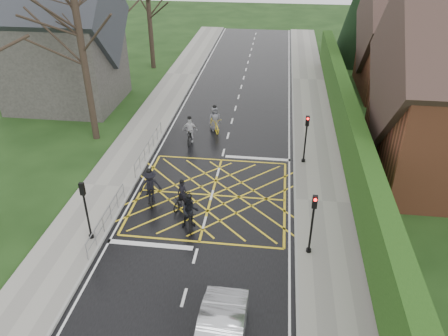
% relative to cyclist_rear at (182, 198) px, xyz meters
% --- Properties ---
extents(ground, '(120.00, 120.00, 0.00)m').
position_rel_cyclist_rear_xyz_m(ground, '(1.38, 1.22, -0.52)').
color(ground, black).
rests_on(ground, ground).
extents(road, '(9.00, 80.00, 0.01)m').
position_rel_cyclist_rear_xyz_m(road, '(1.38, 1.22, -0.52)').
color(road, black).
rests_on(road, ground).
extents(sidewalk_right, '(3.00, 80.00, 0.15)m').
position_rel_cyclist_rear_xyz_m(sidewalk_right, '(7.38, 1.22, -0.45)').
color(sidewalk_right, gray).
rests_on(sidewalk_right, ground).
extents(sidewalk_left, '(3.00, 80.00, 0.15)m').
position_rel_cyclist_rear_xyz_m(sidewalk_left, '(-4.62, 1.22, -0.45)').
color(sidewalk_left, gray).
rests_on(sidewalk_left, ground).
extents(stone_wall, '(0.50, 38.00, 0.70)m').
position_rel_cyclist_rear_xyz_m(stone_wall, '(9.13, 7.22, -0.17)').
color(stone_wall, slate).
rests_on(stone_wall, ground).
extents(hedge, '(0.90, 38.00, 2.80)m').
position_rel_cyclist_rear_xyz_m(hedge, '(9.13, 7.22, 1.58)').
color(hedge, '#16350E').
rests_on(hedge, stone_wall).
extents(house_far, '(9.80, 8.80, 10.30)m').
position_rel_cyclist_rear_xyz_m(house_far, '(16.14, 19.22, 3.84)').
color(house_far, brown).
rests_on(house_far, ground).
extents(conifer, '(4.60, 4.60, 10.00)m').
position_rel_cyclist_rear_xyz_m(conifer, '(12.13, 27.22, 4.47)').
color(conifer, black).
rests_on(conifer, ground).
extents(church, '(8.80, 7.80, 11.00)m').
position_rel_cyclist_rear_xyz_m(church, '(-12.15, 13.22, 4.40)').
color(church, '#2D2B28').
rests_on(church, ground).
extents(tree_near, '(9.24, 9.24, 11.44)m').
position_rel_cyclist_rear_xyz_m(tree_near, '(-7.62, 7.22, 7.39)').
color(tree_near, black).
rests_on(tree_near, ground).
extents(railing_south, '(0.05, 5.04, 1.03)m').
position_rel_cyclist_rear_xyz_m(railing_south, '(-3.27, -2.28, 0.26)').
color(railing_south, slate).
rests_on(railing_south, ground).
extents(railing_north, '(0.05, 6.04, 1.03)m').
position_rel_cyclist_rear_xyz_m(railing_north, '(-3.27, 5.22, 0.26)').
color(railing_north, slate).
rests_on(railing_north, ground).
extents(traffic_light_ne, '(0.24, 0.31, 3.21)m').
position_rel_cyclist_rear_xyz_m(traffic_light_ne, '(6.48, 5.42, 1.14)').
color(traffic_light_ne, black).
rests_on(traffic_light_ne, ground).
extents(traffic_light_se, '(0.24, 0.31, 3.21)m').
position_rel_cyclist_rear_xyz_m(traffic_light_se, '(6.48, -2.98, 1.14)').
color(traffic_light_se, black).
rests_on(traffic_light_se, ground).
extents(traffic_light_sw, '(0.24, 0.31, 3.21)m').
position_rel_cyclist_rear_xyz_m(traffic_light_sw, '(-3.72, -3.27, 1.14)').
color(traffic_light_sw, black).
rests_on(traffic_light_sw, ground).
extents(cyclist_rear, '(1.10, 1.76, 1.62)m').
position_rel_cyclist_rear_xyz_m(cyclist_rear, '(0.00, 0.00, 0.00)').
color(cyclist_rear, black).
rests_on(cyclist_rear, ground).
extents(cyclist_back, '(1.01, 2.01, 1.93)m').
position_rel_cyclist_rear_xyz_m(cyclist_back, '(0.75, -1.70, 0.21)').
color(cyclist_back, black).
rests_on(cyclist_back, ground).
extents(cyclist_mid, '(1.34, 2.18, 2.00)m').
position_rel_cyclist_rear_xyz_m(cyclist_mid, '(-1.78, 0.27, 0.21)').
color(cyclist_mid, black).
rests_on(cyclist_mid, ground).
extents(cyclist_front, '(1.03, 1.90, 1.88)m').
position_rel_cyclist_rear_xyz_m(cyclist_front, '(-1.06, 7.46, 0.17)').
color(cyclist_front, black).
rests_on(cyclist_front, ground).
extents(cyclist_lead, '(1.44, 2.09, 1.93)m').
position_rel_cyclist_rear_xyz_m(cyclist_lead, '(0.33, 9.48, 0.14)').
color(cyclist_lead, gold).
rests_on(cyclist_lead, ground).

